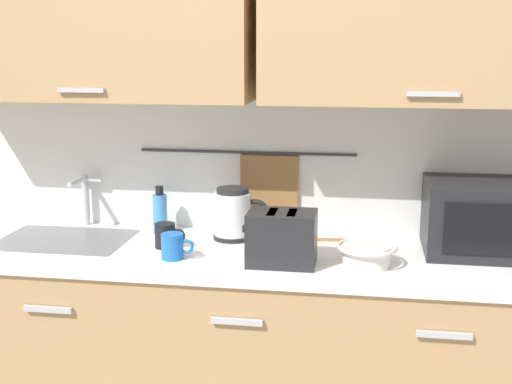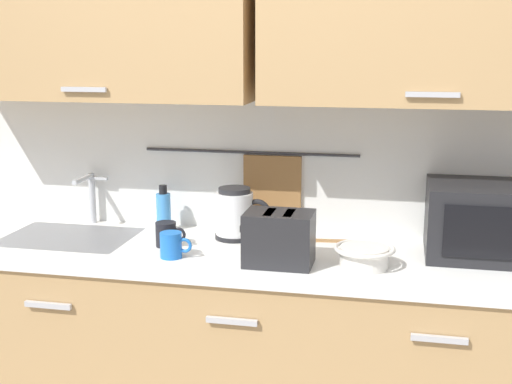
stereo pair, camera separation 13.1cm
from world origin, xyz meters
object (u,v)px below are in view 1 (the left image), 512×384
mixing_bowl (367,254)px  wooden_spoon (347,240)px  dish_soap_bottle (160,212)px  toaster (282,238)px  mug_near_sink (173,246)px  mug_by_kettle (166,235)px  microwave (488,218)px  electric_kettle (234,214)px

mixing_bowl → wooden_spoon: 0.31m
dish_soap_bottle → toaster: 0.64m
mixing_bowl → toaster: bearing=-175.2°
wooden_spoon → mug_near_sink: bearing=-151.9°
mixing_bowl → mug_by_kettle: mug_by_kettle is taller
dish_soap_bottle → mixing_bowl: (0.85, -0.31, -0.04)m
mug_near_sink → dish_soap_bottle: bearing=114.1°
mug_near_sink → toaster: bearing=1.1°
toaster → mug_by_kettle: bearing=164.8°
microwave → mixing_bowl: 0.51m
mug_near_sink → microwave: bearing=12.9°
electric_kettle → mug_near_sink: size_ratio=1.89×
mixing_bowl → microwave: bearing=27.2°
dish_soap_bottle → electric_kettle: bearing=-7.5°
mug_by_kettle → microwave: bearing=6.0°
mixing_bowl → mug_by_kettle: bearing=172.4°
electric_kettle → mixing_bowl: electric_kettle is taller
electric_kettle → mixing_bowl: size_ratio=1.06×
mug_near_sink → wooden_spoon: (0.62, 0.33, -0.04)m
electric_kettle → toaster: size_ratio=0.89×
mug_near_sink → mixing_bowl: bearing=2.7°
electric_kettle → mug_by_kettle: electric_kettle is taller
mug_by_kettle → wooden_spoon: bearing=16.0°
dish_soap_bottle → mug_by_kettle: (0.08, -0.20, -0.04)m
microwave → wooden_spoon: bearing=172.4°
microwave → electric_kettle: size_ratio=2.03×
dish_soap_bottle → mug_near_sink: bearing=-65.9°
microwave → mug_near_sink: (-1.14, -0.26, -0.09)m
mixing_bowl → toaster: size_ratio=0.84×
electric_kettle → wooden_spoon: (0.45, 0.03, -0.10)m
microwave → dish_soap_bottle: size_ratio=2.35×
mug_by_kettle → wooden_spoon: 0.71m
microwave → electric_kettle: 0.97m
mixing_bowl → mug_near_sink: bearing=-177.3°
mixing_bowl → mug_by_kettle: (-0.76, 0.10, 0.00)m
dish_soap_bottle → mug_by_kettle: 0.22m
mug_near_sink → mug_by_kettle: 0.15m
toaster → dish_soap_bottle: bearing=149.0°
dish_soap_bottle → wooden_spoon: 0.77m
electric_kettle → dish_soap_bottle: electric_kettle is taller
electric_kettle → toaster: 0.37m
microwave → mug_by_kettle: 1.21m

